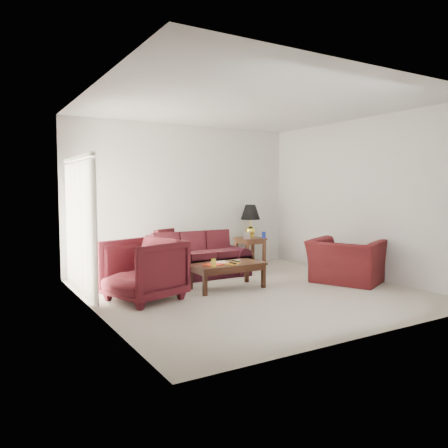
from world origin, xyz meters
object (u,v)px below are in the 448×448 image
Objects in this scene: coffee_table at (227,276)px; armchair_left at (143,270)px; sofa at (197,256)px; end_table at (250,251)px; armchair_right at (346,261)px; floor_lamp at (81,241)px.

armchair_left is at bearing -179.44° from coffee_table.
sofa is 1.83m from end_table.
floor_lamp is at bearing 34.66° from armchair_right.
floor_lamp is 1.22× the size of coffee_table.
armchair_right is at bearing -18.98° from coffee_table.
floor_lamp reaches higher than end_table.
armchair_right reaches higher than coffee_table.
end_table is at bearing 28.29° from sofa.
armchair_left is at bearing -136.77° from sofa.
floor_lamp is 1.47× the size of armchair_left.
coffee_table is (-1.67, -1.77, -0.08)m from end_table.
armchair_left is 3.62m from armchair_right.
armchair_left is 0.86× the size of armchair_right.
armchair_right is (3.56, -0.64, -0.08)m from armchair_left.
sofa is at bearing 25.28° from armchair_right.
armchair_left is at bearing -73.83° from floor_lamp.
armchair_left reaches higher than sofa.
coffee_table is at bearing -133.18° from end_table.
sofa is 3.33× the size of end_table.
sofa is at bearing 90.35° from coffee_table.
floor_lamp is at bearing -179.35° from end_table.
armchair_left is at bearing 55.06° from armchair_right.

